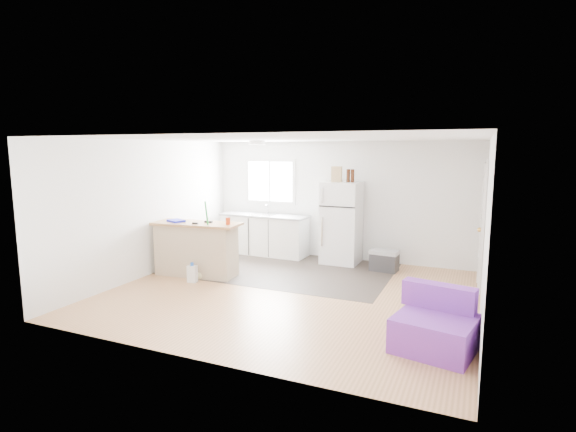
% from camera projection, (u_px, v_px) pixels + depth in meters
% --- Properties ---
extents(room, '(5.51, 5.01, 2.41)m').
position_uv_depth(room, '(291.00, 218.00, 6.90)').
color(room, '#AC7648').
rests_on(room, ground).
extents(vinyl_zone, '(4.05, 2.50, 0.00)m').
position_uv_depth(vinyl_zone, '(282.00, 269.00, 8.50)').
color(vinyl_zone, '#322A26').
rests_on(vinyl_zone, floor).
extents(window, '(1.18, 0.06, 0.98)m').
position_uv_depth(window, '(270.00, 181.00, 9.72)').
color(window, white).
rests_on(window, back_wall).
extents(interior_door, '(0.11, 0.92, 2.10)m').
position_uv_depth(interior_door, '(483.00, 226.00, 7.26)').
color(interior_door, white).
rests_on(interior_door, right_wall).
extents(ceiling_fixture, '(0.30, 0.30, 0.07)m').
position_uv_depth(ceiling_fixture, '(257.00, 143.00, 8.29)').
color(ceiling_fixture, white).
rests_on(ceiling_fixture, ceiling).
extents(kitchen_cabinets, '(1.95, 0.67, 1.13)m').
position_uv_depth(kitchen_cabinets, '(264.00, 234.00, 9.63)').
color(kitchen_cabinets, white).
rests_on(kitchen_cabinets, floor).
extents(peninsula, '(1.61, 0.75, 0.96)m').
position_uv_depth(peninsula, '(196.00, 249.00, 8.01)').
color(peninsula, tan).
rests_on(peninsula, floor).
extents(refrigerator, '(0.72, 0.69, 1.61)m').
position_uv_depth(refrigerator, '(342.00, 223.00, 8.84)').
color(refrigerator, white).
rests_on(refrigerator, floor).
extents(cooler, '(0.54, 0.39, 0.39)m').
position_uv_depth(cooler, '(384.00, 260.00, 8.33)').
color(cooler, '#2D2D2F').
rests_on(cooler, floor).
extents(purple_seat, '(0.98, 0.94, 0.69)m').
position_uv_depth(purple_seat, '(436.00, 327.00, 5.07)').
color(purple_seat, purple).
rests_on(purple_seat, floor).
extents(cleaner_jug, '(0.17, 0.13, 0.34)m').
position_uv_depth(cleaner_jug, '(192.00, 274.00, 7.62)').
color(cleaner_jug, white).
rests_on(cleaner_jug, floor).
extents(mop, '(0.26, 0.39, 1.39)m').
position_uv_depth(mop, '(202.00, 266.00, 7.82)').
color(mop, green).
rests_on(mop, floor).
extents(red_cup, '(0.09, 0.09, 0.12)m').
position_uv_depth(red_cup, '(228.00, 221.00, 7.71)').
color(red_cup, red).
rests_on(red_cup, peninsula).
extents(blue_tray, '(0.36, 0.32, 0.04)m').
position_uv_depth(blue_tray, '(176.00, 221.00, 8.02)').
color(blue_tray, '#1418C1').
rests_on(blue_tray, peninsula).
extents(tool_a, '(0.14, 0.06, 0.03)m').
position_uv_depth(tool_a, '(209.00, 222.00, 7.92)').
color(tool_a, black).
rests_on(tool_a, peninsula).
extents(tool_b, '(0.11, 0.06, 0.03)m').
position_uv_depth(tool_b, '(195.00, 223.00, 7.78)').
color(tool_b, black).
rests_on(tool_b, peninsula).
extents(cardboard_box, '(0.21, 0.13, 0.30)m').
position_uv_depth(cardboard_box, '(337.00, 174.00, 8.66)').
color(cardboard_box, tan).
rests_on(cardboard_box, refrigerator).
extents(bottle_left, '(0.07, 0.07, 0.25)m').
position_uv_depth(bottle_left, '(348.00, 176.00, 8.60)').
color(bottle_left, '#3B1A0A').
rests_on(bottle_left, refrigerator).
extents(bottle_right, '(0.08, 0.08, 0.25)m').
position_uv_depth(bottle_right, '(352.00, 176.00, 8.57)').
color(bottle_right, '#3B1A0A').
rests_on(bottle_right, refrigerator).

